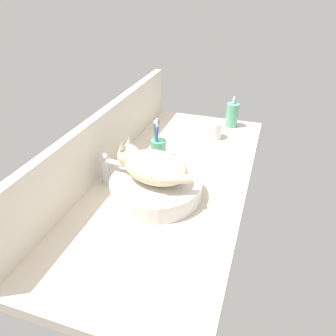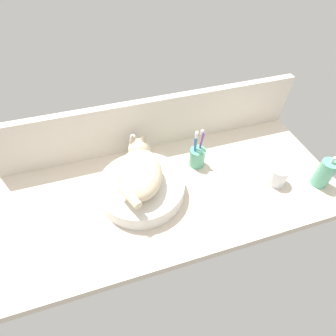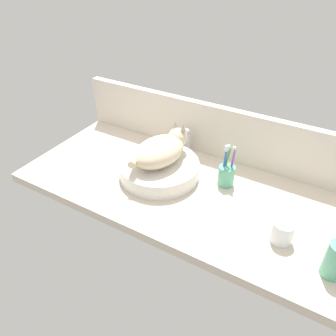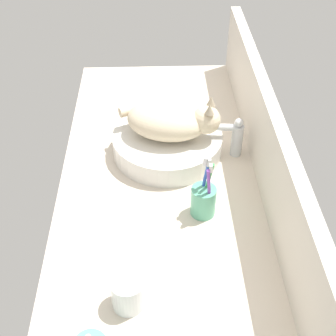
{
  "view_description": "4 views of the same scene",
  "coord_description": "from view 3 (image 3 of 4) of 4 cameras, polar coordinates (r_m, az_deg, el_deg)",
  "views": [
    {
      "loc": [
        -107.46,
        -34.96,
        74.83
      ],
      "look_at": [
        -4.25,
        -0.68,
        7.87
      ],
      "focal_mm": 35.0,
      "sensor_mm": 36.0,
      "label": 1
    },
    {
      "loc": [
        -21.41,
        -64.33,
        87.5
      ],
      "look_at": [
        -0.29,
        4.24,
        8.62
      ],
      "focal_mm": 28.0,
      "sensor_mm": 36.0,
      "label": 2
    },
    {
      "loc": [
        49.55,
        -96.93,
        87.02
      ],
      "look_at": [
        -4.94,
        -3.8,
        9.79
      ],
      "focal_mm": 35.0,
      "sensor_mm": 36.0,
      "label": 3
    },
    {
      "loc": [
        106.26,
        -2.56,
        94.46
      ],
      "look_at": [
        4.11,
        1.0,
        7.19
      ],
      "focal_mm": 50.0,
      "sensor_mm": 36.0,
      "label": 4
    }
  ],
  "objects": [
    {
      "name": "ground_plane",
      "position": [
        1.41,
        2.53,
        -3.72
      ],
      "size": [
        139.76,
        62.87,
        4.0
      ],
      "primitive_type": "cube",
      "color": "beige"
    },
    {
      "name": "backsplash_panel",
      "position": [
        1.55,
        7.9,
        6.5
      ],
      "size": [
        139.76,
        3.6,
        25.01
      ],
      "primitive_type": "cube",
      "color": "silver",
      "rests_on": "ground_plane"
    },
    {
      "name": "sink_basin",
      "position": [
        1.43,
        -1.52,
        -0.14
      ],
      "size": [
        34.79,
        34.79,
        6.96
      ],
      "primitive_type": "cylinder",
      "color": "silver",
      "rests_on": "ground_plane"
    },
    {
      "name": "cat",
      "position": [
        1.39,
        -1.22,
        3.22
      ],
      "size": [
        21.73,
        31.35,
        14.0
      ],
      "color": "beige",
      "rests_on": "sink_basin"
    },
    {
      "name": "faucet",
      "position": [
        1.55,
        3.02,
        4.68
      ],
      "size": [
        3.72,
        11.86,
        13.6
      ],
      "color": "silver",
      "rests_on": "ground_plane"
    },
    {
      "name": "soap_dispenser",
      "position": [
        1.15,
        27.14,
        -14.09
      ],
      "size": [
        6.62,
        6.62,
        16.11
      ],
      "color": "#60B793",
      "rests_on": "ground_plane"
    },
    {
      "name": "toothbrush_cup",
      "position": [
        1.39,
        10.13,
        -1.1
      ],
      "size": [
        6.93,
        6.93,
        18.69
      ],
      "color": "#5BB28E",
      "rests_on": "ground_plane"
    },
    {
      "name": "water_glass",
      "position": [
        1.21,
        19.24,
        -10.57
      ],
      "size": [
        7.83,
        7.83,
        8.3
      ],
      "color": "white",
      "rests_on": "ground_plane"
    }
  ]
}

